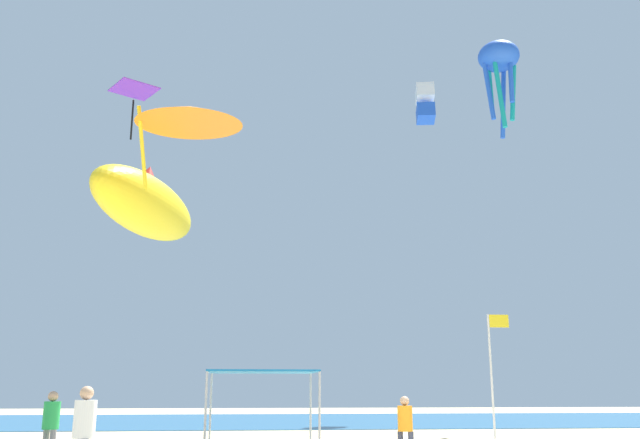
% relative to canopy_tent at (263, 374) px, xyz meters
% --- Properties ---
extents(ocean_strip, '(110.00, 20.75, 0.03)m').
position_rel_canopy_tent_xyz_m(ocean_strip, '(3.37, 21.20, -2.27)').
color(ocean_strip, '#28608C').
rests_on(ocean_strip, ground).
extents(canopy_tent, '(3.35, 2.90, 2.41)m').
position_rel_canopy_tent_xyz_m(canopy_tent, '(0.00, 0.00, 0.00)').
color(canopy_tent, '#B2B2B7').
rests_on(canopy_tent, ground).
extents(person_near_tent, '(0.39, 0.39, 1.66)m').
position_rel_canopy_tent_xyz_m(person_near_tent, '(3.73, -3.33, -1.31)').
color(person_near_tent, '#33384C').
rests_on(person_near_tent, ground).
extents(person_leftmost, '(0.45, 0.49, 1.90)m').
position_rel_canopy_tent_xyz_m(person_leftmost, '(-3.80, -6.80, -1.17)').
color(person_leftmost, slate).
rests_on(person_leftmost, ground).
extents(person_central, '(0.43, 0.43, 1.79)m').
position_rel_canopy_tent_xyz_m(person_central, '(-5.60, -2.51, -1.24)').
color(person_central, slate).
rests_on(person_central, ground).
extents(banner_flag, '(0.61, 0.06, 3.84)m').
position_rel_canopy_tent_xyz_m(banner_flag, '(6.14, -3.60, 0.01)').
color(banner_flag, silver).
rests_on(banner_flag, ground).
extents(kite_delta_orange, '(4.11, 4.14, 2.89)m').
position_rel_canopy_tent_xyz_m(kite_delta_orange, '(-2.64, -0.15, 8.50)').
color(kite_delta_orange, orange).
extents(kite_diamond_purple, '(2.94, 2.94, 2.90)m').
position_rel_canopy_tent_xyz_m(kite_diamond_purple, '(-6.93, 12.96, 15.13)').
color(kite_diamond_purple, purple).
extents(kite_octopus_blue, '(3.09, 3.09, 5.31)m').
position_rel_canopy_tent_xyz_m(kite_octopus_blue, '(12.88, 11.04, 17.07)').
color(kite_octopus_blue, blue).
extents(kite_box_white, '(1.46, 1.63, 2.86)m').
position_rel_canopy_tent_xyz_m(kite_box_white, '(11.62, 21.75, 19.20)').
color(kite_box_white, white).
extents(kite_inflatable_yellow, '(4.86, 8.39, 3.14)m').
position_rel_canopy_tent_xyz_m(kite_inflatable_yellow, '(-4.66, 4.87, 6.67)').
color(kite_inflatable_yellow, yellow).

